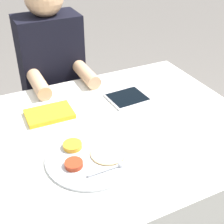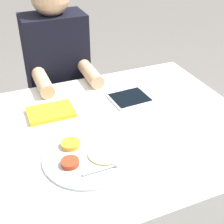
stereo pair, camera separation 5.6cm
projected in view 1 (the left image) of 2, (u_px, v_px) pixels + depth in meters
name	position (u px, v px, depth m)	size (l,w,h in m)	color
dining_table	(110.00, 190.00, 1.47)	(1.18, 0.92, 0.72)	silver
thali_tray	(91.00, 156.00, 1.11)	(0.33, 0.33, 0.03)	#B7BABF
red_notebook	(49.00, 114.00, 1.34)	(0.20, 0.14, 0.02)	silver
tablet_device	(127.00, 98.00, 1.46)	(0.19, 0.17, 0.01)	#B7B7BC
person_diner	(55.00, 93.00, 1.81)	(0.33, 0.43, 1.21)	black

